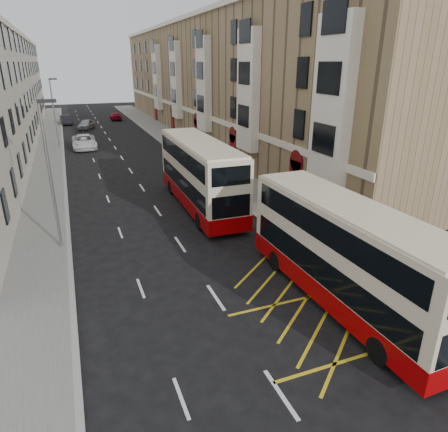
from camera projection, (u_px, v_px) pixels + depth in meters
name	position (u px, v px, depth m)	size (l,w,h in m)	color
ground	(254.00, 354.00, 14.43)	(200.00, 200.00, 0.00)	black
pavement_right	(202.00, 159.00, 43.18)	(4.00, 120.00, 0.15)	#60615C
pavement_left	(48.00, 172.00, 37.93)	(3.00, 120.00, 0.15)	#60615C
kerb_right	(184.00, 160.00, 42.50)	(0.25, 120.00, 0.15)	gray
kerb_left	(64.00, 171.00, 38.44)	(0.25, 120.00, 0.15)	gray
road_markings	(110.00, 141.00, 53.53)	(10.00, 110.00, 0.01)	silver
terrace_right	(213.00, 80.00, 56.19)	(10.75, 79.00, 15.25)	#927555
bus_shelter	(446.00, 266.00, 16.14)	(1.65, 4.25, 2.70)	black
guard_railing	(314.00, 243.00, 21.23)	(0.06, 6.56, 1.01)	#A81507
street_lamp_near	(50.00, 168.00, 21.03)	(0.93, 0.18, 8.00)	slate
street_lamp_far	(54.00, 110.00, 47.11)	(0.93, 0.18, 8.00)	slate
double_decker_front	(345.00, 255.00, 16.72)	(2.79, 11.42, 4.54)	beige
double_decker_rear	(200.00, 174.00, 28.11)	(3.01, 12.21, 4.85)	beige
pedestrian_near	(412.00, 275.00, 17.70)	(0.65, 0.43, 1.78)	black
pedestrian_far	(342.00, 249.00, 20.28)	(0.98, 0.41, 1.68)	black
white_van	(84.00, 142.00, 48.43)	(2.74, 5.95, 1.65)	white
car_silver	(86.00, 124.00, 62.49)	(1.78, 4.42, 1.51)	#A3A6AA
car_dark	(66.00, 120.00, 67.25)	(1.60, 4.60, 1.51)	black
car_red	(116.00, 116.00, 72.65)	(1.83, 4.50, 1.30)	#A20017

